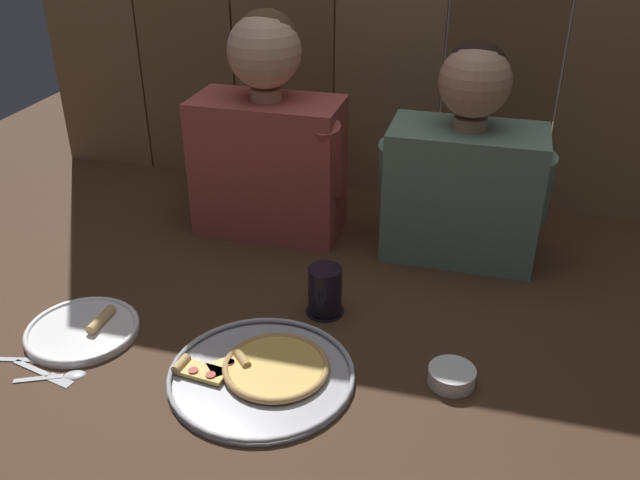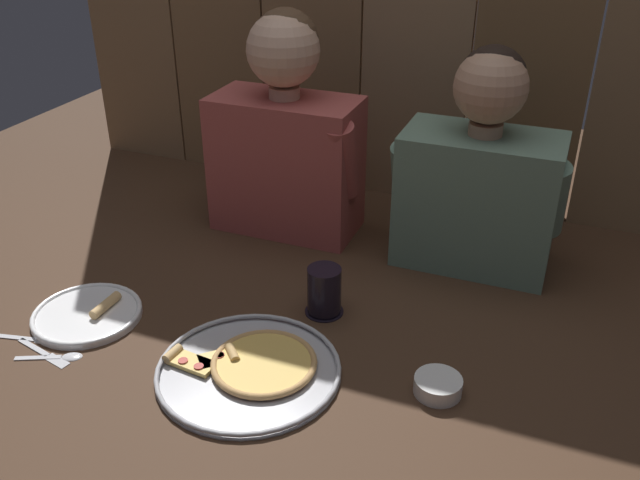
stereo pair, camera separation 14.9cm
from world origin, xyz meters
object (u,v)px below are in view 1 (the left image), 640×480
object	(u,v)px
drinking_glass	(325,291)
diner_left	(267,135)
pizza_tray	(264,372)
dinner_plate	(83,330)
diner_right	(465,167)
dipping_bowl	(452,375)

from	to	relation	value
drinking_glass	diner_left	size ratio (longest dim) A/B	0.19
pizza_tray	dinner_plate	xyz separation A→B (m)	(-0.43, 0.03, -0.00)
dinner_plate	diner_right	xyz separation A→B (m)	(0.75, 0.58, 0.23)
dipping_bowl	diner_left	world-z (taller)	diner_left
diner_left	diner_right	size ratio (longest dim) A/B	1.08
dinner_plate	dipping_bowl	world-z (taller)	same
diner_right	pizza_tray	bearing A→B (deg)	-118.19
drinking_glass	dipping_bowl	size ratio (longest dim) A/B	1.22
drinking_glass	diner_right	size ratio (longest dim) A/B	0.21
dinner_plate	drinking_glass	size ratio (longest dim) A/B	2.13
pizza_tray	dipping_bowl	world-z (taller)	dipping_bowl
drinking_glass	diner_right	distance (m)	0.48
dinner_plate	diner_right	distance (m)	0.98
pizza_tray	dipping_bowl	distance (m)	0.37
dinner_plate	pizza_tray	bearing A→B (deg)	-4.05
dinner_plate	diner_right	bearing A→B (deg)	37.35
dinner_plate	dipping_bowl	distance (m)	0.79
dinner_plate	dipping_bowl	bearing A→B (deg)	3.25
dipping_bowl	diner_right	xyz separation A→B (m)	(-0.04, 0.53, 0.22)
drinking_glass	diner_left	bearing A→B (deg)	125.07
pizza_tray	drinking_glass	size ratio (longest dim) A/B	3.27
pizza_tray	dipping_bowl	bearing A→B (deg)	11.74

